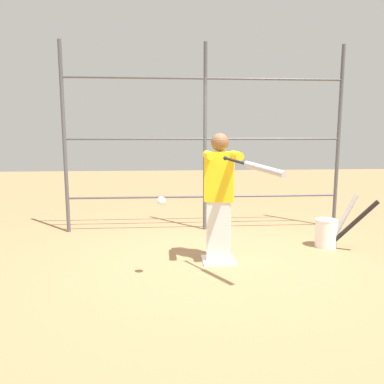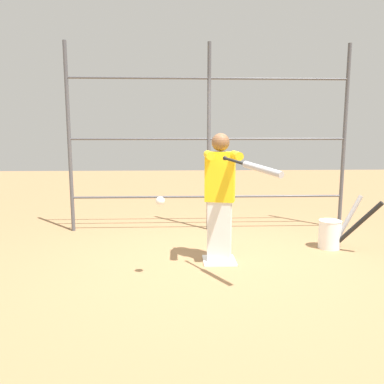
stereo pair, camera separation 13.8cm
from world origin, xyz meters
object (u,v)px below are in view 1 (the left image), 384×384
Objects in this scene: baseball_bat_swinging at (259,167)px; softball_in_flight at (161,201)px; batter at (219,194)px; bat_bucket at (329,231)px.

baseball_bat_swinging reaches higher than softball_in_flight.
batter is at bearing -141.39° from softball_in_flight.
batter reaches higher than bat_bucket.
bat_bucket is at bearing -155.92° from softball_in_flight.
batter is 0.89m from softball_in_flight.
bat_bucket is (-1.62, -0.48, -0.63)m from batter.
softball_in_flight is at bearing 24.08° from bat_bucket.
batter is 2.07× the size of bat_bucket.
batter reaches higher than softball_in_flight.
softball_in_flight is 0.13× the size of bat_bucket.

